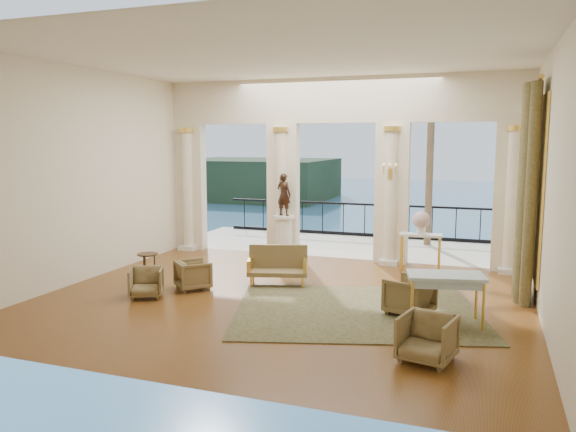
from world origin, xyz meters
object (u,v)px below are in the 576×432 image
at_px(settee, 278,266).
at_px(side_table, 148,258).
at_px(armchair_d, 193,273).
at_px(console_table, 421,241).
at_px(armchair_a, 146,281).
at_px(statue, 284,195).
at_px(armchair_b, 427,336).
at_px(game_table, 446,279).
at_px(pedestal, 284,238).
at_px(armchair_c, 409,294).

xyz_separation_m(settee, side_table, (-2.46, -1.03, 0.18)).
bearing_deg(armchair_d, console_table, -100.67).
relative_size(armchair_a, statue, 0.59).
height_order(armchair_b, game_table, game_table).
bearing_deg(armchair_b, pedestal, 139.31).
bearing_deg(console_table, statue, 168.48).
bearing_deg(armchair_c, armchair_a, -61.94).
relative_size(armchair_d, side_table, 0.95).
bearing_deg(settee, armchair_c, -38.08).
height_order(armchair_a, armchair_c, armchair_c).
distance_m(armchair_c, statue, 5.31).
distance_m(pedestal, statue, 1.10).
distance_m(armchair_c, side_table, 5.32).
bearing_deg(armchair_d, armchair_c, -139.37).
height_order(armchair_a, side_table, side_table).
xyz_separation_m(armchair_c, side_table, (-5.31, 0.10, 0.22)).
relative_size(armchair_a, game_table, 0.47).
bearing_deg(armchair_c, armchair_d, -71.83).
bearing_deg(pedestal, console_table, -7.42).
xyz_separation_m(game_table, pedestal, (-4.26, 3.96, -0.22)).
xyz_separation_m(armchair_b, armchair_c, (-0.51, 2.02, 0.01)).
bearing_deg(settee, side_table, -173.71).
relative_size(armchair_b, pedestal, 0.65).
bearing_deg(console_table, armchair_a, -145.08).
bearing_deg(pedestal, side_table, -115.16).
xyz_separation_m(armchair_c, statue, (-3.64, 3.66, 1.26)).
distance_m(armchair_d, game_table, 4.99).
bearing_deg(armchair_b, game_table, 99.63).
xyz_separation_m(pedestal, statue, (0.00, 0.00, 1.10)).
xyz_separation_m(armchair_b, console_table, (-0.70, 5.22, 0.38)).
bearing_deg(armchair_c, armchair_b, 35.21).
bearing_deg(side_table, armchair_c, -1.11).
relative_size(armchair_a, side_table, 0.92).
distance_m(armchair_a, armchair_d, 0.99).
bearing_deg(statue, console_table, -174.62).
height_order(settee, pedestal, pedestal).
xyz_separation_m(armchair_d, pedestal, (0.69, 3.44, 0.20)).
height_order(armchair_a, armchair_b, armchair_b).
relative_size(game_table, pedestal, 1.22).
bearing_deg(armchair_c, statue, -114.08).
relative_size(armchair_c, statue, 0.68).
height_order(armchair_b, armchair_d, armchair_b).
xyz_separation_m(armchair_c, armchair_d, (-4.33, 0.22, -0.04)).
height_order(pedestal, console_table, pedestal).
height_order(armchair_b, settee, settee).
bearing_deg(pedestal, armchair_d, -101.30).
height_order(console_table, side_table, console_table).
relative_size(game_table, statue, 1.25).
bearing_deg(armchair_b, armchair_a, 178.45).
relative_size(settee, statue, 1.24).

